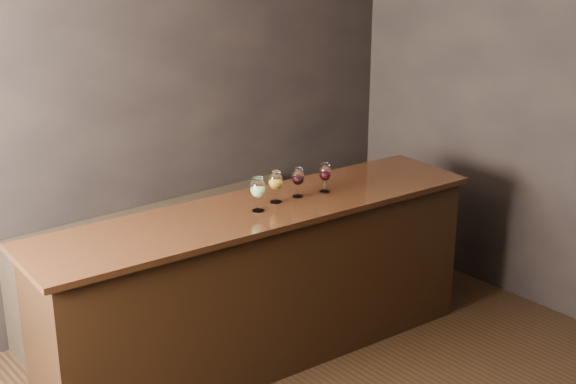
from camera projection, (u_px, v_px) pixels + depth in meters
room_shell at (270, 136)px, 3.40m from camera, size 5.02×4.52×2.81m
bar_counter at (261, 287)px, 5.02m from camera, size 2.85×0.79×0.99m
bar_top at (260, 210)px, 4.85m from camera, size 2.95×0.87×0.04m
back_bar_shelf at (164, 264)px, 5.60m from camera, size 2.15×0.40×0.77m
glass_white at (258, 188)px, 4.74m from camera, size 0.09×0.09×0.21m
glass_amber at (276, 181)px, 4.89m from camera, size 0.09×0.09×0.20m
glass_red_a at (298, 177)px, 4.99m from camera, size 0.08×0.08×0.19m
glass_red_b at (325, 173)px, 5.07m from camera, size 0.08×0.08×0.19m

